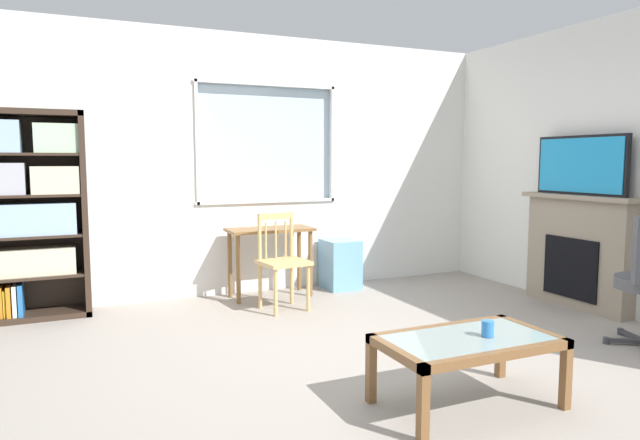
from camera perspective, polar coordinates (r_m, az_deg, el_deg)
ground at (r=4.05m, az=4.34°, el=-14.31°), size 6.36×5.89×0.02m
wall_back_with_window at (r=6.05m, az=-6.80°, el=5.27°), size 5.36×0.15×2.69m
bookshelf at (r=5.56m, az=-27.14°, el=1.09°), size 0.90×0.38×1.83m
desk_under_window at (r=5.80m, az=-5.06°, el=-2.12°), size 0.86×0.41×0.71m
wooden_chair at (r=5.32m, az=-3.85°, el=-4.09°), size 0.47×0.45×0.90m
plastic_drawer_unit at (r=6.20m, az=2.04°, el=-4.46°), size 0.35×0.40×0.54m
fireplace at (r=5.90m, az=24.57°, el=-2.86°), size 0.26×1.21×1.07m
tv at (r=5.83m, az=24.80°, el=5.04°), size 0.06×0.99×0.55m
coffee_table at (r=3.38m, az=14.68°, el=-12.26°), size 1.01×0.57×0.40m
sippy_cup at (r=3.39m, az=16.55°, el=-10.44°), size 0.07×0.07×0.09m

